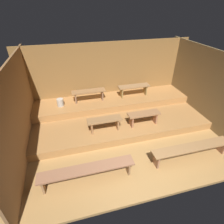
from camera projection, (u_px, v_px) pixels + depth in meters
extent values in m
cube|color=#A17643|center=(123.00, 132.00, 6.21)|extent=(6.83, 5.06, 0.08)
cube|color=olive|center=(108.00, 75.00, 7.26)|extent=(6.83, 0.06, 2.56)
cube|color=brown|center=(18.00, 112.00, 4.85)|extent=(0.06, 5.06, 2.56)
cube|color=brown|center=(208.00, 88.00, 6.15)|extent=(0.06, 5.06, 2.56)
cube|color=#9F6F3D|center=(117.00, 117.00, 6.72)|extent=(6.03, 2.78, 0.26)
cube|color=#A8733F|center=(112.00, 101.00, 7.20)|extent=(6.03, 1.27, 0.26)
cube|color=#8D5E42|center=(87.00, 169.00, 4.31)|extent=(2.35, 0.34, 0.04)
cube|color=brown|center=(43.00, 184.00, 4.20)|extent=(0.05, 0.27, 0.40)
cube|color=brown|center=(128.00, 166.00, 4.65)|extent=(0.05, 0.27, 0.40)
cube|color=olive|center=(192.00, 147.00, 4.94)|extent=(2.35, 0.34, 0.04)
cube|color=#8F6246|center=(156.00, 160.00, 4.83)|extent=(0.05, 0.27, 0.40)
cube|color=#8F6246|center=(221.00, 146.00, 5.28)|extent=(0.05, 0.27, 0.40)
cube|color=olive|center=(104.00, 120.00, 5.61)|extent=(1.09, 0.34, 0.04)
cube|color=#8F623D|center=(91.00, 127.00, 5.64)|extent=(0.05, 0.27, 0.40)
cube|color=#8F623D|center=(117.00, 123.00, 5.82)|extent=(0.05, 0.27, 0.40)
cube|color=#90623D|center=(144.00, 114.00, 5.90)|extent=(1.09, 0.34, 0.04)
cube|color=#965E3F|center=(131.00, 121.00, 5.93)|extent=(0.05, 0.27, 0.40)
cube|color=#965E3F|center=(155.00, 117.00, 6.11)|extent=(0.05, 0.27, 0.40)
cube|color=olive|center=(89.00, 91.00, 6.75)|extent=(1.27, 0.34, 0.04)
cube|color=brown|center=(76.00, 98.00, 6.76)|extent=(0.05, 0.27, 0.40)
cube|color=brown|center=(102.00, 95.00, 6.98)|extent=(0.05, 0.27, 0.40)
cube|color=olive|center=(134.00, 86.00, 7.14)|extent=(1.27, 0.34, 0.04)
cube|color=olive|center=(122.00, 93.00, 7.15)|extent=(0.05, 0.27, 0.40)
cube|color=olive|center=(145.00, 90.00, 7.37)|extent=(0.05, 0.27, 0.40)
cylinder|color=#B2A899|center=(60.00, 102.00, 6.58)|extent=(0.24, 0.24, 0.29)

